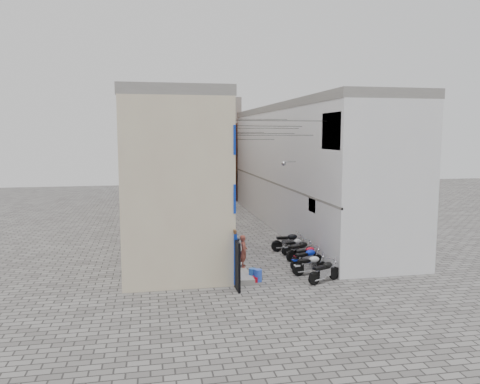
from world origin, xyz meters
TOP-DOWN VIEW (x-y plane):
  - ground at (0.00, 0.00)m, footprint 90.00×90.00m
  - plinth at (-2.05, 13.00)m, footprint 0.90×26.00m
  - building_left at (-4.98, 12.95)m, footprint 5.10×27.00m
  - building_right at (5.00, 13.00)m, footprint 5.94×26.00m
  - building_far_brick_left at (-2.00, 28.00)m, footprint 6.00×6.00m
  - building_far_brick_right at (3.00, 30.00)m, footprint 5.00×6.00m
  - building_far_concrete at (0.00, 34.00)m, footprint 8.00×5.00m
  - far_shopfront at (0.00, 25.20)m, footprint 2.00×0.30m
  - overhead_wires at (0.00, 7.64)m, footprint 5.80×13.02m
  - motorcycle_a at (1.67, -0.18)m, footprint 2.03×1.40m
  - motorcycle_b at (1.42, 1.07)m, footprint 1.96×0.84m
  - motorcycle_c at (1.59, 2.08)m, footprint 2.15×1.35m
  - motorcycle_d at (1.90, 2.96)m, footprint 1.95×1.15m
  - motorcycle_e at (1.83, 3.83)m, footprint 2.09×1.49m
  - motorcycle_f at (1.90, 5.05)m, footprint 1.89×1.17m
  - motorcycle_g at (1.75, 5.81)m, footprint 2.13×0.73m
  - person_a at (-1.70, 2.17)m, footprint 0.51×0.66m
  - person_b at (-1.93, 2.66)m, footprint 0.61×0.74m
  - water_jug_near at (-1.34, 0.50)m, footprint 0.44×0.44m
  - water_jug_far at (-1.55, 0.81)m, footprint 0.44×0.44m
  - red_crate at (-1.55, 0.50)m, footprint 0.47×0.41m

SIDE VIEW (x-z plane):
  - ground at x=0.00m, z-range 0.00..0.00m
  - red_crate at x=-1.55m, z-range 0.00..0.25m
  - plinth at x=-2.05m, z-range 0.00..0.25m
  - water_jug_far at x=-1.55m, z-range 0.00..0.54m
  - water_jug_near at x=-1.34m, z-range 0.00..0.57m
  - motorcycle_f at x=1.90m, z-range 0.00..1.05m
  - motorcycle_d at x=1.90m, z-range 0.00..1.08m
  - motorcycle_b at x=1.42m, z-range 0.00..1.10m
  - motorcycle_a at x=1.67m, z-range 0.00..1.13m
  - motorcycle_e at x=1.83m, z-range 0.00..1.17m
  - motorcycle_c at x=1.59m, z-range 0.00..1.19m
  - motorcycle_g at x=1.75m, z-range 0.00..1.22m
  - person_b at x=-1.93m, z-range 0.25..1.64m
  - person_a at x=-1.70m, z-range 0.25..1.87m
  - far_shopfront at x=0.00m, z-range 0.00..2.40m
  - building_far_brick_right at x=3.00m, z-range 0.00..8.00m
  - building_left at x=-4.98m, z-range 0.00..9.00m
  - building_right at x=5.00m, z-range 0.01..9.01m
  - building_far_brick_left at x=-2.00m, z-range 0.00..10.00m
  - building_far_concrete at x=0.00m, z-range 0.00..11.00m
  - overhead_wires at x=0.00m, z-range 6.46..7.79m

